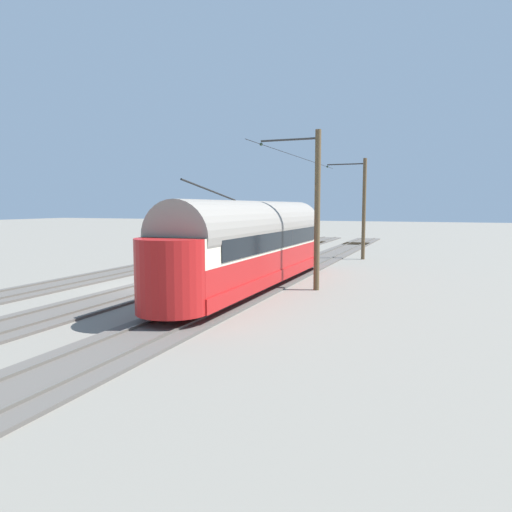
# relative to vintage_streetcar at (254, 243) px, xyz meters

# --- Properties ---
(ground_plane) EXTENTS (220.00, 220.00, 0.00)m
(ground_plane) POSITION_rel_vintage_streetcar_xyz_m (4.86, 1.60, -2.26)
(ground_plane) COLOR gray
(track_streetcar_siding) EXTENTS (2.80, 80.00, 0.18)m
(track_streetcar_siding) POSITION_rel_vintage_streetcar_xyz_m (0.00, 1.28, -2.21)
(track_streetcar_siding) COLOR #56514C
(track_streetcar_siding) RESTS_ON ground
(track_adjacent_siding) EXTENTS (2.80, 80.00, 0.18)m
(track_adjacent_siding) POSITION_rel_vintage_streetcar_xyz_m (4.86, 1.28, -2.21)
(track_adjacent_siding) COLOR #56514C
(track_adjacent_siding) RESTS_ON ground
(track_third_siding) EXTENTS (2.80, 80.00, 0.18)m
(track_third_siding) POSITION_rel_vintage_streetcar_xyz_m (9.71, 1.28, -2.21)
(track_third_siding) COLOR #56514C
(track_third_siding) RESTS_ON ground
(vintage_streetcar) EXTENTS (2.65, 17.63, 4.84)m
(vintage_streetcar) POSITION_rel_vintage_streetcar_xyz_m (0.00, 0.00, 0.00)
(vintage_streetcar) COLOR red
(vintage_streetcar) RESTS_ON ground
(catenary_pole_foreground) EXTENTS (3.10, 0.28, 7.64)m
(catenary_pole_foreground) POSITION_rel_vintage_streetcar_xyz_m (-2.79, -15.25, 1.73)
(catenary_pole_foreground) COLOR brown
(catenary_pole_foreground) RESTS_ON ground
(catenary_pole_mid_near) EXTENTS (3.10, 0.28, 7.64)m
(catenary_pole_mid_near) POSITION_rel_vintage_streetcar_xyz_m (-2.79, -0.89, 1.73)
(catenary_pole_mid_near) COLOR brown
(catenary_pole_mid_near) RESTS_ON ground
(overhead_wire_run) EXTENTS (2.89, 18.36, 0.18)m
(overhead_wire_run) POSITION_rel_vintage_streetcar_xyz_m (-0.13, -8.72, 4.84)
(overhead_wire_run) COLOR black
(overhead_wire_run) RESTS_ON ground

